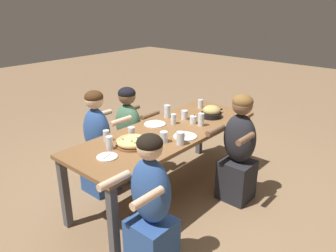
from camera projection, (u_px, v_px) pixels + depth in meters
The scene contains 22 objects.
ground_plane at pixel (168, 192), 3.78m from camera, with size 18.00×18.00×0.00m, color #896B4C.
dining_table at pixel (168, 137), 3.53m from camera, with size 2.29×0.83×0.77m.
pizza_board_main at pixel (132, 142), 3.12m from camera, with size 0.32×0.32×0.07m.
skillet_bowl at pixel (212, 112), 3.87m from camera, with size 0.35×0.24×0.14m.
empty_plate_a at pixel (155, 124), 3.66m from camera, with size 0.24×0.24×0.02m.
empty_plate_b at pixel (185, 136), 3.33m from camera, with size 0.24×0.24×0.02m.
empty_plate_c at pixel (107, 157), 2.89m from camera, with size 0.19×0.19×0.02m.
cocktail_glass_blue at pixel (193, 120), 3.68m from camera, with size 0.07×0.07×0.11m.
drinking_glass_a at pixel (201, 120), 3.60m from camera, with size 0.07×0.07×0.14m.
drinking_glass_b at pixel (106, 136), 3.22m from camera, with size 0.06×0.06×0.11m.
drinking_glass_c at pixel (132, 132), 3.33m from camera, with size 0.07×0.07×0.10m.
drinking_glass_d at pixel (180, 139), 3.14m from camera, with size 0.08×0.08×0.13m.
drinking_glass_e at pixel (164, 137), 3.19m from camera, with size 0.08×0.08×0.11m.
drinking_glass_f at pixel (173, 120), 3.67m from camera, with size 0.06×0.06×0.12m.
drinking_glass_g at pixel (184, 115), 3.81m from camera, with size 0.08×0.08×0.11m.
drinking_glass_h at pixel (167, 112), 3.87m from camera, with size 0.08×0.08×0.15m.
drinking_glass_i at pixel (109, 143), 3.04m from camera, with size 0.07×0.07×0.13m.
drinking_glass_j at pixel (200, 104), 4.22m from camera, with size 0.07×0.07×0.11m.
diner_near_left at pixel (151, 211), 2.54m from camera, with size 0.51×0.40×1.19m.
diner_near_midright at pixel (238, 153), 3.48m from camera, with size 0.51×0.40×1.20m.
diner_far_center at pixel (129, 136), 3.97m from camera, with size 0.51×0.40×1.14m.
diner_far_midleft at pixel (98, 147), 3.64m from camera, with size 0.51×0.40×1.19m.
Camera 1 is at (-2.45, -2.13, 2.07)m, focal length 35.00 mm.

